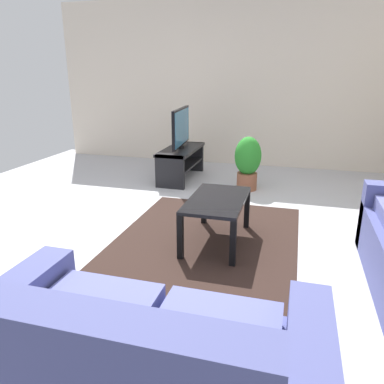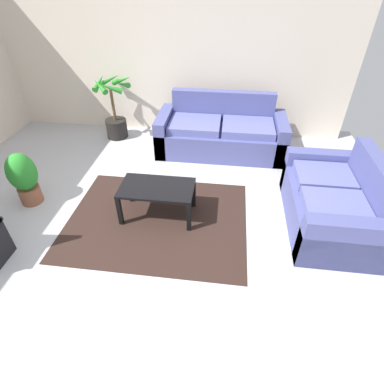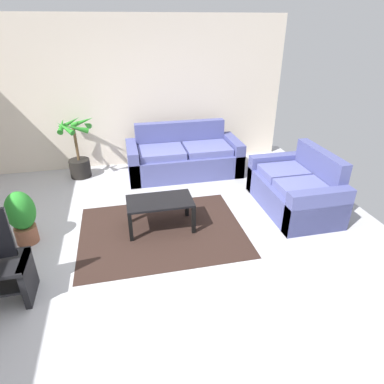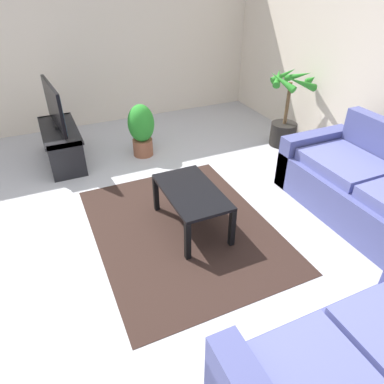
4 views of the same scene
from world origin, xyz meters
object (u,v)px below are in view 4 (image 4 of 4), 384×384
Objects in this scene: couch_main at (378,196)px; potted_plant_small at (141,128)px; tv_stand at (61,140)px; coffee_table at (191,196)px; potted_palm at (287,115)px; tv at (54,106)px.

couch_main reaches higher than potted_plant_small.
tv_stand is at bearing -104.99° from potted_plant_small.
tv_stand is 1.52× the size of potted_plant_small.
tv_stand is 1.24× the size of coffee_table.
potted_plant_small is (-0.54, -1.98, -0.06)m from potted_palm.
potted_palm reaches higher than coffee_table.
couch_main is 2.15× the size of tv.
tv_stand is at bearing -154.10° from coffee_table.
coffee_table is at bearing -111.26° from couch_main.
couch_main is at bearing 35.19° from potted_plant_small.
tv reaches higher than tv_stand.
tv is 1.12m from potted_plant_small.
tv_stand is at bearing -134.62° from couch_main.
couch_main is 1.87× the size of tv_stand.
couch_main reaches higher than coffee_table.
potted_palm is at bearing 171.74° from couch_main.
potted_palm is 1.53× the size of potted_plant_small.
coffee_table is 2.36m from potted_palm.
tv is 3.13m from potted_palm.
potted_plant_small is at bearing 75.01° from tv_stand.
tv_stand is 3.12m from potted_palm.
coffee_table is (-0.68, -1.75, 0.07)m from couch_main.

